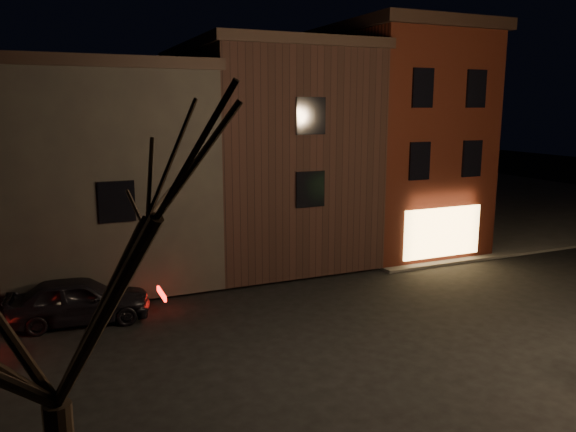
% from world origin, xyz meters
% --- Properties ---
extents(ground, '(120.00, 120.00, 0.00)m').
position_xyz_m(ground, '(0.00, 0.00, 0.00)').
color(ground, black).
rests_on(ground, ground).
extents(sidewalk_far_right, '(30.00, 30.00, 0.12)m').
position_xyz_m(sidewalk_far_right, '(20.00, 20.00, 0.06)').
color(sidewalk_far_right, '#2D2B28').
rests_on(sidewalk_far_right, ground).
extents(corner_building, '(6.50, 8.50, 10.50)m').
position_xyz_m(corner_building, '(8.00, 9.47, 5.40)').
color(corner_building, '#3D130A').
rests_on(corner_building, ground).
extents(row_building_a, '(7.30, 10.30, 9.40)m').
position_xyz_m(row_building_a, '(1.50, 10.50, 4.83)').
color(row_building_a, black).
rests_on(row_building_a, ground).
extents(row_building_b, '(7.80, 10.30, 8.40)m').
position_xyz_m(row_building_b, '(-5.75, 10.50, 4.33)').
color(row_building_b, black).
rests_on(row_building_b, ground).
extents(bare_tree_left, '(5.60, 5.60, 7.50)m').
position_xyz_m(bare_tree_left, '(-8.00, -7.00, 5.43)').
color(bare_tree_left, black).
rests_on(bare_tree_left, sidewalk_near_left).
extents(parked_car_a, '(4.59, 2.22, 1.51)m').
position_xyz_m(parked_car_a, '(-7.21, 4.50, 0.76)').
color(parked_car_a, black).
rests_on(parked_car_a, ground).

